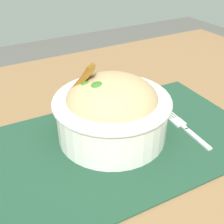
% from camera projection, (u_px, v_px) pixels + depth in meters
% --- Properties ---
extents(table, '(1.22, 0.98, 0.76)m').
position_uv_depth(table, '(147.00, 169.00, 0.54)').
color(table, olive).
rests_on(table, ground_plane).
extents(placemat, '(0.49, 0.31, 0.00)m').
position_uv_depth(placemat, '(124.00, 140.00, 0.51)').
color(placemat, '#1E422D').
rests_on(placemat, table).
extents(bowl, '(0.21, 0.21, 0.13)m').
position_uv_depth(bowl, '(112.00, 109.00, 0.49)').
color(bowl, silver).
rests_on(bowl, placemat).
extents(fork, '(0.03, 0.13, 0.00)m').
position_uv_depth(fork, '(185.00, 128.00, 0.54)').
color(fork, silver).
rests_on(fork, placemat).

